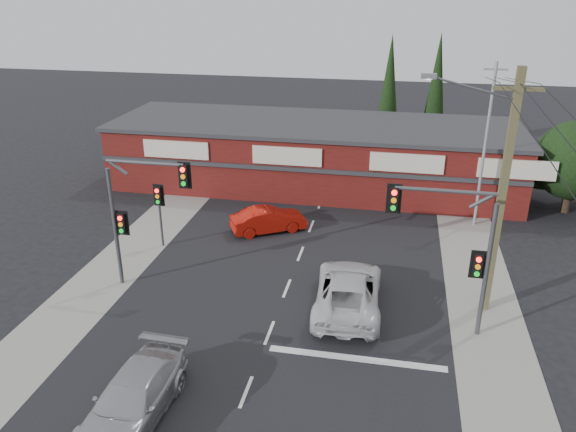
% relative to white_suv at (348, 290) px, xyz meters
% --- Properties ---
extents(ground, '(120.00, 120.00, 0.00)m').
position_rel_white_suv_xyz_m(ground, '(-2.83, -1.95, -0.81)').
color(ground, black).
rests_on(ground, ground).
extents(road_strip, '(14.00, 70.00, 0.01)m').
position_rel_white_suv_xyz_m(road_strip, '(-2.83, 3.05, -0.80)').
color(road_strip, black).
rests_on(road_strip, ground).
extents(verge_left, '(3.00, 70.00, 0.02)m').
position_rel_white_suv_xyz_m(verge_left, '(-11.33, 3.05, -0.80)').
color(verge_left, gray).
rests_on(verge_left, ground).
extents(verge_right, '(3.00, 70.00, 0.02)m').
position_rel_white_suv_xyz_m(verge_right, '(5.67, 3.05, -0.80)').
color(verge_right, gray).
rests_on(verge_right, ground).
extents(stop_line, '(6.50, 0.35, 0.01)m').
position_rel_white_suv_xyz_m(stop_line, '(0.67, -3.45, -0.79)').
color(stop_line, silver).
rests_on(stop_line, ground).
extents(white_suv, '(2.93, 5.92, 1.62)m').
position_rel_white_suv_xyz_m(white_suv, '(0.00, 0.00, 0.00)').
color(white_suv, silver).
rests_on(white_suv, ground).
extents(silver_suv, '(2.26, 5.18, 1.48)m').
position_rel_white_suv_xyz_m(silver_suv, '(-5.97, -7.81, -0.07)').
color(silver_suv, '#B0B4B6').
rests_on(silver_suv, ground).
extents(red_sedan, '(4.30, 3.29, 1.36)m').
position_rel_white_suv_xyz_m(red_sedan, '(-5.04, 6.90, -0.13)').
color(red_sedan, '#AD140A').
rests_on(red_sedan, ground).
extents(lane_dashes, '(0.12, 33.04, 0.01)m').
position_rel_white_suv_xyz_m(lane_dashes, '(-2.83, -4.23, -0.79)').
color(lane_dashes, silver).
rests_on(lane_dashes, ground).
extents(shop_building, '(27.30, 8.40, 4.22)m').
position_rel_white_suv_xyz_m(shop_building, '(-3.82, 15.03, 1.33)').
color(shop_building, '#4B110F').
rests_on(shop_building, ground).
extents(tree_cluster, '(5.90, 5.10, 5.50)m').
position_rel_white_suv_xyz_m(tree_cluster, '(11.86, 13.49, 2.09)').
color(tree_cluster, '#2D2116').
rests_on(tree_cluster, ground).
extents(conifer_near, '(1.80, 1.80, 9.25)m').
position_rel_white_suv_xyz_m(conifer_near, '(0.67, 22.05, 4.67)').
color(conifer_near, '#2D2116').
rests_on(conifer_near, ground).
extents(conifer_far, '(1.80, 1.80, 9.25)m').
position_rel_white_suv_xyz_m(conifer_far, '(4.17, 24.05, 4.67)').
color(conifer_far, '#2D2116').
rests_on(conifer_far, ground).
extents(traffic_mast_left, '(3.77, 0.27, 5.97)m').
position_rel_white_suv_xyz_m(traffic_mast_left, '(-9.25, 0.05, 3.12)').
color(traffic_mast_left, '#47494C').
rests_on(traffic_mast_left, ground).
extents(traffic_mast_right, '(3.96, 0.27, 5.97)m').
position_rel_white_suv_xyz_m(traffic_mast_right, '(4.04, -0.95, 3.14)').
color(traffic_mast_right, '#47494C').
rests_on(traffic_mast_right, ground).
extents(pedestal_signal, '(0.55, 0.27, 3.38)m').
position_rel_white_suv_xyz_m(pedestal_signal, '(-10.03, 4.05, 1.60)').
color(pedestal_signal, '#47494C').
rests_on(pedestal_signal, ground).
extents(utility_pole, '(4.38, 0.59, 10.00)m').
position_rel_white_suv_xyz_m(utility_pole, '(5.54, 1.04, 4.59)').
color(utility_pole, brown).
rests_on(utility_pole, ground).
extents(steel_pole, '(1.20, 0.16, 9.00)m').
position_rel_white_suv_xyz_m(steel_pole, '(6.17, 10.05, 3.90)').
color(steel_pole, gray).
rests_on(steel_pole, ground).
extents(power_lines, '(2.01, 29.00, 1.22)m').
position_rel_white_suv_xyz_m(power_lines, '(5.65, -4.42, 8.23)').
color(power_lines, black).
rests_on(power_lines, ground).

